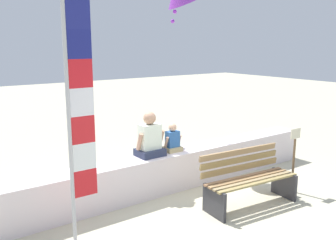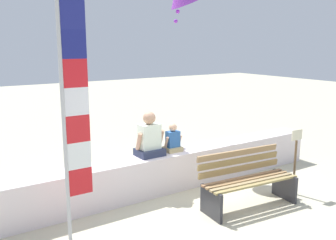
{
  "view_description": "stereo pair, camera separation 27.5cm",
  "coord_description": "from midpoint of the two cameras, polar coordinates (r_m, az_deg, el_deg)",
  "views": [
    {
      "loc": [
        -3.85,
        -4.33,
        2.6
      ],
      "look_at": [
        -0.11,
        0.86,
        1.27
      ],
      "focal_mm": 39.99,
      "sensor_mm": 36.0,
      "label": 1
    },
    {
      "loc": [
        -3.62,
        -4.49,
        2.6
      ],
      "look_at": [
        -0.11,
        0.86,
        1.27
      ],
      "focal_mm": 39.99,
      "sensor_mm": 36.0,
      "label": 2
    }
  ],
  "objects": [
    {
      "name": "ground_plane",
      "position": [
        6.33,
        4.22,
        -12.57
      ],
      "size": [
        40.0,
        40.0,
        0.0
      ],
      "primitive_type": "plane",
      "color": "#BEB89B"
    },
    {
      "name": "park_bench",
      "position": [
        6.25,
        10.87,
        -8.98
      ],
      "size": [
        1.66,
        0.76,
        0.88
      ],
      "color": "#95824E",
      "rests_on": "ground"
    },
    {
      "name": "seawall_ledge",
      "position": [
        6.84,
        -0.42,
        -7.61
      ],
      "size": [
        6.52,
        0.5,
        0.67
      ],
      "primitive_type": "cube",
      "color": "silver",
      "rests_on": "ground"
    },
    {
      "name": "person_adult",
      "position": [
        6.45,
        -4.01,
        -2.89
      ],
      "size": [
        0.51,
        0.37,
        0.78
      ],
      "color": "#28304C",
      "rests_on": "seawall_ledge"
    },
    {
      "name": "person_child",
      "position": [
        6.74,
        -0.47,
        -3.13
      ],
      "size": [
        0.34,
        0.25,
        0.51
      ],
      "color": "tan",
      "rests_on": "seawall_ledge"
    },
    {
      "name": "sign_post",
      "position": [
        6.87,
        17.58,
        -5.01
      ],
      "size": [
        0.24,
        0.04,
        1.15
      ],
      "color": "brown",
      "rests_on": "ground"
    },
    {
      "name": "flag_banner",
      "position": [
        4.82,
        -15.28,
        1.15
      ],
      "size": [
        0.36,
        0.05,
        3.11
      ],
      "color": "#B7B7BC",
      "rests_on": "ground"
    }
  ]
}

